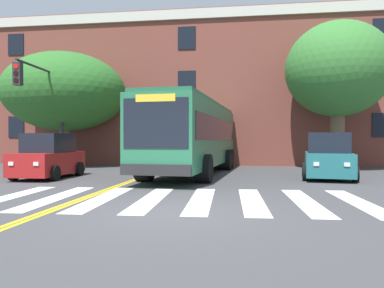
{
  "coord_description": "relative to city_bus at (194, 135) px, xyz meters",
  "views": [
    {
      "loc": [
        1.66,
        -7.91,
        1.59
      ],
      "look_at": [
        -0.62,
        8.29,
        1.4
      ],
      "focal_mm": 35.0,
      "sensor_mm": 36.0,
      "label": 1
    }
  ],
  "objects": [
    {
      "name": "ground_plane",
      "position": [
        0.68,
        -9.32,
        -1.8
      ],
      "size": [
        120.0,
        120.0,
        0.0
      ],
      "primitive_type": "plane",
      "color": "#424244"
    },
    {
      "name": "crosswalk",
      "position": [
        0.54,
        -7.49,
        -1.8
      ],
      "size": [
        10.09,
        4.79,
        0.01
      ],
      "color": "white",
      "rests_on": "ground"
    },
    {
      "name": "lane_line_yellow_inner",
      "position": [
        -2.05,
        6.51,
        -1.8
      ],
      "size": [
        0.12,
        36.0,
        0.01
      ],
      "primitive_type": "cube",
      "color": "gold",
      "rests_on": "ground"
    },
    {
      "name": "lane_line_yellow_outer",
      "position": [
        -1.89,
        6.51,
        -1.8
      ],
      "size": [
        0.12,
        36.0,
        0.01
      ],
      "primitive_type": "cube",
      "color": "gold",
      "rests_on": "ground"
    },
    {
      "name": "city_bus",
      "position": [
        0.0,
        0.0,
        0.0
      ],
      "size": [
        3.52,
        11.46,
        3.3
      ],
      "color": "#28704C",
      "rests_on": "ground"
    },
    {
      "name": "car_red_near_lane",
      "position": [
        -5.73,
        -2.68,
        -0.96
      ],
      "size": [
        1.95,
        3.68,
        1.85
      ],
      "color": "#AD1E1E",
      "rests_on": "ground"
    },
    {
      "name": "car_teal_far_lane",
      "position": [
        5.71,
        -1.33,
        -0.95
      ],
      "size": [
        2.39,
        3.9,
        1.87
      ],
      "color": "#236B70",
      "rests_on": "ground"
    },
    {
      "name": "traffic_light_far_corner",
      "position": [
        -7.47,
        0.16,
        1.94
      ],
      "size": [
        0.45,
        4.56,
        5.5
      ],
      "color": "#28282D",
      "rests_on": "ground"
    },
    {
      "name": "street_tree_curbside_large",
      "position": [
        7.21,
        3.41,
        3.46
      ],
      "size": [
        5.94,
        6.31,
        7.79
      ],
      "color": "brown",
      "rests_on": "ground"
    },
    {
      "name": "street_tree_curbside_small",
      "position": [
        -8.26,
        3.77,
        2.62
      ],
      "size": [
        9.47,
        9.34,
        6.75
      ],
      "color": "brown",
      "rests_on": "ground"
    },
    {
      "name": "building_facade",
      "position": [
        -1.21,
        9.12,
        3.07
      ],
      "size": [
        28.59,
        7.01,
        9.74
      ],
      "color": "brown",
      "rests_on": "ground"
    }
  ]
}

